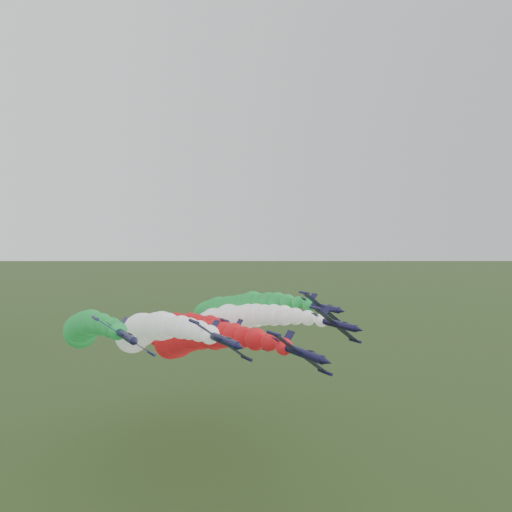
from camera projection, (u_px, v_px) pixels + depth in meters
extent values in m
cylinder|color=#121134|center=(300.00, 352.00, 68.21)|extent=(1.71, 10.01, 1.71)
cone|color=#121134|center=(327.00, 362.00, 63.13)|extent=(1.56, 2.00, 1.56)
cone|color=black|center=(278.00, 344.00, 72.92)|extent=(1.56, 1.00, 1.56)
ellipsoid|color=black|center=(311.00, 353.00, 66.41)|extent=(1.13, 2.09, 1.08)
cube|color=#121134|center=(300.00, 354.00, 67.98)|extent=(8.66, 2.11, 6.47)
cylinder|color=#121134|center=(274.00, 334.00, 65.67)|extent=(0.68, 2.89, 0.68)
cylinder|color=#121134|center=(325.00, 372.00, 70.28)|extent=(0.68, 2.89, 0.68)
cube|color=#121134|center=(287.00, 338.00, 72.20)|extent=(1.65, 1.67, 2.15)
cube|color=#121134|center=(284.00, 345.00, 71.90)|extent=(3.46, 1.22, 2.61)
sphere|color=#B31418|center=(284.00, 347.00, 71.57)|extent=(2.53, 2.53, 2.53)
sphere|color=#B31418|center=(269.00, 342.00, 75.14)|extent=(2.69, 2.69, 2.69)
sphere|color=#B31418|center=(256.00, 339.00, 78.74)|extent=(3.62, 3.62, 3.62)
sphere|color=#B31418|center=(244.00, 337.00, 82.37)|extent=(3.51, 3.51, 3.51)
sphere|color=#B31418|center=(234.00, 336.00, 86.03)|extent=(3.93, 3.93, 3.93)
sphere|color=#B31418|center=(224.00, 335.00, 89.72)|extent=(4.74, 4.74, 4.74)
sphere|color=#B31418|center=(216.00, 334.00, 93.44)|extent=(5.75, 5.75, 5.75)
sphere|color=#B31418|center=(208.00, 334.00, 97.20)|extent=(5.35, 5.35, 5.35)
sphere|color=#B31418|center=(202.00, 335.00, 100.98)|extent=(6.01, 6.01, 6.01)
sphere|color=#B31418|center=(196.00, 335.00, 104.79)|extent=(6.00, 6.00, 6.00)
sphere|color=#B31418|center=(190.00, 336.00, 108.63)|extent=(6.75, 6.75, 6.75)
sphere|color=#B31418|center=(185.00, 337.00, 112.50)|extent=(7.26, 7.26, 7.26)
sphere|color=#B31418|center=(181.00, 338.00, 116.40)|extent=(7.76, 7.76, 7.76)
sphere|color=#B31418|center=(177.00, 339.00, 120.33)|extent=(8.81, 8.81, 8.81)
sphere|color=#B31418|center=(174.00, 341.00, 124.29)|extent=(8.11, 8.11, 8.11)
sphere|color=#B31418|center=(171.00, 342.00, 128.27)|extent=(8.67, 8.67, 8.67)
cylinder|color=#121134|center=(221.00, 339.00, 73.27)|extent=(1.71, 10.01, 1.71)
cone|color=#121134|center=(240.00, 347.00, 68.18)|extent=(1.56, 2.00, 1.56)
cone|color=black|center=(206.00, 333.00, 77.97)|extent=(1.56, 1.00, 1.56)
ellipsoid|color=black|center=(230.00, 339.00, 71.47)|extent=(1.13, 2.09, 1.08)
cube|color=#121134|center=(221.00, 341.00, 73.03)|extent=(8.66, 2.11, 6.47)
cylinder|color=#121134|center=(194.00, 322.00, 70.73)|extent=(0.68, 2.89, 0.68)
cylinder|color=#121134|center=(247.00, 358.00, 75.34)|extent=(0.68, 2.89, 0.68)
cube|color=#121134|center=(213.00, 327.00, 77.25)|extent=(1.65, 1.67, 2.15)
cube|color=#121134|center=(210.00, 333.00, 76.96)|extent=(3.46, 1.22, 2.61)
sphere|color=white|center=(210.00, 335.00, 76.63)|extent=(2.99, 2.99, 2.99)
sphere|color=white|center=(199.00, 331.00, 80.19)|extent=(3.42, 3.42, 3.42)
sphere|color=white|center=(190.00, 329.00, 83.79)|extent=(3.69, 3.69, 3.69)
sphere|color=white|center=(181.00, 327.00, 87.42)|extent=(4.10, 4.10, 4.10)
sphere|color=white|center=(174.00, 326.00, 91.09)|extent=(3.75, 3.75, 3.75)
sphere|color=white|center=(167.00, 326.00, 94.78)|extent=(5.02, 5.02, 5.02)
sphere|color=white|center=(161.00, 326.00, 98.50)|extent=(5.80, 5.80, 5.80)
sphere|color=white|center=(156.00, 326.00, 102.25)|extent=(5.74, 5.74, 5.74)
sphere|color=white|center=(152.00, 327.00, 106.03)|extent=(5.18, 5.18, 5.18)
sphere|color=white|center=(148.00, 328.00, 109.85)|extent=(5.95, 5.95, 5.95)
sphere|color=white|center=(144.00, 329.00, 113.69)|extent=(7.09, 7.09, 7.09)
sphere|color=white|center=(141.00, 330.00, 117.56)|extent=(7.88, 7.88, 7.88)
sphere|color=white|center=(139.00, 331.00, 121.46)|extent=(6.97, 6.97, 6.97)
sphere|color=white|center=(136.00, 332.00, 125.38)|extent=(7.85, 7.85, 7.85)
sphere|color=white|center=(134.00, 334.00, 129.34)|extent=(8.81, 8.81, 8.81)
sphere|color=white|center=(133.00, 336.00, 133.33)|extent=(9.33, 9.33, 9.33)
cylinder|color=#121134|center=(336.00, 324.00, 84.75)|extent=(1.71, 10.01, 1.71)
cone|color=#121134|center=(359.00, 330.00, 79.66)|extent=(1.56, 2.00, 1.56)
cone|color=black|center=(316.00, 319.00, 89.46)|extent=(1.56, 1.00, 1.56)
ellipsoid|color=black|center=(345.00, 324.00, 82.95)|extent=(1.13, 2.09, 1.08)
cube|color=#121134|center=(336.00, 325.00, 84.52)|extent=(8.66, 2.11, 6.47)
cylinder|color=#121134|center=(316.00, 308.00, 82.21)|extent=(0.68, 2.89, 0.68)
cylinder|color=#121134|center=(355.00, 341.00, 86.82)|extent=(0.68, 2.89, 0.68)
cube|color=#121134|center=(324.00, 314.00, 88.74)|extent=(1.65, 1.67, 2.15)
cube|color=#121134|center=(321.00, 319.00, 88.44)|extent=(3.46, 1.22, 2.61)
sphere|color=white|center=(321.00, 320.00, 88.11)|extent=(2.36, 2.36, 2.36)
sphere|color=white|center=(308.00, 318.00, 91.68)|extent=(2.85, 2.85, 2.85)
sphere|color=white|center=(295.00, 316.00, 95.28)|extent=(3.26, 3.26, 3.26)
sphere|color=white|center=(284.00, 315.00, 98.91)|extent=(4.04, 4.04, 4.04)
sphere|color=white|center=(274.00, 315.00, 102.57)|extent=(4.46, 4.46, 4.46)
sphere|color=white|center=(264.00, 315.00, 106.26)|extent=(4.52, 4.52, 4.52)
sphere|color=white|center=(256.00, 315.00, 109.98)|extent=(5.20, 5.20, 5.20)
sphere|color=white|center=(248.00, 316.00, 113.74)|extent=(5.54, 5.54, 5.54)
sphere|color=white|center=(241.00, 317.00, 117.52)|extent=(5.42, 5.42, 5.42)
sphere|color=white|center=(235.00, 318.00, 121.33)|extent=(6.01, 6.01, 6.01)
sphere|color=white|center=(229.00, 319.00, 125.17)|extent=(7.56, 7.56, 7.56)
sphere|color=white|center=(223.00, 320.00, 129.04)|extent=(6.85, 6.85, 6.85)
sphere|color=white|center=(219.00, 322.00, 132.94)|extent=(6.75, 6.75, 6.75)
sphere|color=white|center=(214.00, 323.00, 136.87)|extent=(8.46, 8.46, 8.46)
sphere|color=white|center=(210.00, 325.00, 140.83)|extent=(8.20, 8.20, 8.20)
sphere|color=white|center=(207.00, 327.00, 144.81)|extent=(8.29, 8.29, 8.29)
cylinder|color=#121134|center=(124.00, 335.00, 77.04)|extent=(1.71, 10.01, 1.71)
cone|color=#121134|center=(136.00, 342.00, 71.96)|extent=(1.56, 2.00, 1.56)
cone|color=black|center=(115.00, 329.00, 81.75)|extent=(1.56, 1.00, 1.56)
ellipsoid|color=black|center=(130.00, 335.00, 75.24)|extent=(1.13, 2.09, 1.08)
cube|color=#121134|center=(124.00, 336.00, 76.81)|extent=(8.66, 2.11, 6.47)
cylinder|color=#121134|center=(95.00, 318.00, 74.50)|extent=(0.68, 2.89, 0.68)
cylinder|color=#121134|center=(151.00, 353.00, 79.11)|extent=(0.68, 2.89, 0.68)
cube|color=#121134|center=(122.00, 324.00, 81.03)|extent=(1.65, 1.67, 2.15)
cube|color=#121134|center=(118.00, 330.00, 80.74)|extent=(3.46, 1.22, 2.61)
sphere|color=#1A8635|center=(118.00, 331.00, 80.40)|extent=(3.06, 3.06, 3.06)
sphere|color=#1A8635|center=(111.00, 328.00, 83.97)|extent=(3.48, 3.48, 3.48)
sphere|color=#1A8635|center=(106.00, 325.00, 87.57)|extent=(3.33, 3.33, 3.33)
sphere|color=#1A8635|center=(101.00, 324.00, 91.20)|extent=(4.13, 4.13, 4.13)
sphere|color=#1A8635|center=(97.00, 323.00, 94.86)|extent=(4.02, 4.02, 4.02)
sphere|color=#1A8635|center=(94.00, 323.00, 98.55)|extent=(4.33, 4.33, 4.33)
sphere|color=#1A8635|center=(91.00, 323.00, 102.28)|extent=(5.68, 5.68, 5.68)
sphere|color=#1A8635|center=(88.00, 324.00, 106.03)|extent=(5.73, 5.73, 5.73)
sphere|color=#1A8635|center=(86.00, 324.00, 109.81)|extent=(5.63, 5.63, 5.63)
sphere|color=#1A8635|center=(85.00, 325.00, 113.62)|extent=(6.46, 6.46, 6.46)
sphere|color=#1A8635|center=(83.00, 326.00, 117.46)|extent=(6.38, 6.38, 6.38)
sphere|color=#1A8635|center=(82.00, 327.00, 121.33)|extent=(7.27, 7.27, 7.27)
sphere|color=#1A8635|center=(82.00, 329.00, 125.23)|extent=(6.86, 6.86, 6.86)
sphere|color=#1A8635|center=(81.00, 330.00, 129.16)|extent=(8.70, 8.70, 8.70)
sphere|color=#1A8635|center=(81.00, 332.00, 133.12)|extent=(8.94, 8.94, 8.94)
sphere|color=#1A8635|center=(81.00, 333.00, 137.10)|extent=(8.31, 8.31, 8.31)
cylinder|color=#121134|center=(322.00, 307.00, 96.64)|extent=(1.71, 10.01, 1.71)
cone|color=#121134|center=(342.00, 311.00, 91.55)|extent=(1.56, 2.00, 1.56)
cone|color=black|center=(305.00, 303.00, 101.34)|extent=(1.56, 1.00, 1.56)
ellipsoid|color=black|center=(330.00, 306.00, 94.84)|extent=(1.13, 2.09, 1.08)
cube|color=#121134|center=(322.00, 308.00, 96.40)|extent=(8.66, 2.11, 6.47)
cylinder|color=#121134|center=(304.00, 293.00, 94.10)|extent=(0.68, 2.89, 0.68)
cylinder|color=#121134|center=(339.00, 322.00, 98.71)|extent=(0.68, 2.89, 0.68)
cube|color=#121134|center=(312.00, 299.00, 100.62)|extent=(1.65, 1.67, 2.15)
cube|color=#121134|center=(309.00, 304.00, 100.33)|extent=(3.46, 1.22, 2.61)
sphere|color=#1A8635|center=(310.00, 304.00, 100.00)|extent=(2.83, 2.83, 2.83)
sphere|color=#1A8635|center=(298.00, 303.00, 103.57)|extent=(2.67, 2.67, 2.67)
sphere|color=#1A8635|center=(287.00, 302.00, 107.16)|extent=(3.40, 3.40, 3.40)
sphere|color=#1A8635|center=(278.00, 301.00, 110.80)|extent=(4.18, 4.18, 4.18)
sphere|color=#1A8635|center=(269.00, 302.00, 114.46)|extent=(4.32, 4.32, 4.32)
sphere|color=#1A8635|center=(260.00, 302.00, 118.15)|extent=(4.15, 4.15, 4.15)
sphere|color=#1A8635|center=(253.00, 303.00, 121.87)|extent=(5.72, 5.72, 5.72)
sphere|color=#1A8635|center=(246.00, 304.00, 125.62)|extent=(5.19, 5.19, 5.19)
sphere|color=#1A8635|center=(240.00, 305.00, 129.41)|extent=(5.38, 5.38, 5.38)
sphere|color=#1A8635|center=(234.00, 306.00, 133.22)|extent=(5.62, 5.62, 5.62)
sphere|color=#1A8635|center=(228.00, 308.00, 137.06)|extent=(6.35, 6.35, 6.35)
sphere|color=#1A8635|center=(224.00, 309.00, 140.93)|extent=(6.39, 6.39, 6.39)
sphere|color=#1A8635|center=(219.00, 311.00, 144.83)|extent=(8.17, 8.17, 8.17)
sphere|color=#1A8635|center=(215.00, 312.00, 148.76)|extent=(8.24, 8.24, 8.24)
sphere|color=#1A8635|center=(211.00, 314.00, 152.71)|extent=(8.78, 8.78, 8.78)
sphere|color=#1A8635|center=(208.00, 316.00, 156.70)|extent=(9.46, 9.46, 9.46)
cylinder|color=#121134|center=(245.00, 334.00, 94.75)|extent=(1.71, 10.01, 1.71)
cone|color=#121134|center=(261.00, 340.00, 89.66)|extent=(1.56, 2.00, 1.56)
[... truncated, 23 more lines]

